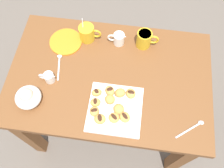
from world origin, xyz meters
The scene contains 30 objects.
ground_plane centered at (0.00, 0.00, 0.00)m, with size 8.00×8.00×0.00m, color #665B51.
dining_table centered at (0.00, 0.00, 0.59)m, with size 1.07×0.70×0.73m.
pastry_plate_square centered at (0.05, -0.19, 0.74)m, with size 0.26×0.26×0.02m, color white.
coffee_mug_mustard_left centered at (-0.16, 0.22, 0.78)m, with size 0.12×0.09×0.14m.
coffee_mug_mustard_right centered at (0.16, 0.22, 0.79)m, with size 0.12×0.08×0.10m.
cream_pitcher_white centered at (0.02, 0.22, 0.77)m, with size 0.10×0.06×0.07m.
ice_cream_bowl centered at (-0.37, -0.19, 0.77)m, with size 0.13×0.13×0.10m.
chocolate_sauce_pitcher centered at (-0.30, -0.07, 0.76)m, with size 0.09×0.05×0.06m.
saucer_orange_left centered at (-0.28, 0.18, 0.74)m, with size 0.18×0.18×0.01m, color orange.
loose_spoon_near_saucer centered at (-0.28, 0.03, 0.74)m, with size 0.04×0.16×0.01m.
loose_spoon_by_plate centered at (0.44, -0.22, 0.74)m, with size 0.14×0.10×0.01m.
beignet_0 centered at (-0.04, -0.22, 0.77)m, with size 0.05×0.05×0.03m, color #D19347.
chocolate_drizzle_0 centered at (-0.04, -0.22, 0.78)m, with size 0.03×0.02×0.01m, color #381E11.
beignet_1 centered at (0.06, -0.24, 0.76)m, with size 0.05×0.05×0.03m, color #D19347.
chocolate_drizzle_1 centered at (0.06, -0.24, 0.78)m, with size 0.04×0.02×0.01m, color #381E11.
beignet_2 centered at (0.07, -0.19, 0.77)m, with size 0.05×0.05×0.04m, color #D19347.
beignet_3 centered at (0.11, -0.23, 0.76)m, with size 0.06×0.05×0.03m, color #D19347.
chocolate_drizzle_3 centered at (0.11, -0.23, 0.78)m, with size 0.04×0.02×0.01m, color #381E11.
beignet_4 centered at (0.02, -0.10, 0.77)m, with size 0.04×0.06×0.04m, color #D19347.
chocolate_drizzle_4 centered at (0.02, -0.10, 0.79)m, with size 0.03×0.02×0.01m, color #381E11.
beignet_5 centered at (0.07, -0.11, 0.77)m, with size 0.05×0.05×0.04m, color #D19347.
beignet_6 centered at (0.12, -0.10, 0.76)m, with size 0.05×0.06×0.03m, color #D19347.
chocolate_drizzle_6 centered at (0.12, -0.10, 0.78)m, with size 0.03×0.02×0.01m, color #381E11.
beignet_7 centered at (-0.01, -0.25, 0.77)m, with size 0.05×0.06×0.04m, color #D19347.
chocolate_drizzle_7 centered at (-0.01, -0.25, 0.79)m, with size 0.04×0.02×0.01m, color #381E11.
beignet_8 centered at (0.02, -0.15, 0.77)m, with size 0.05×0.05×0.04m, color #D19347.
beignet_9 centered at (-0.04, -0.17, 0.76)m, with size 0.04×0.05×0.03m, color #D19347.
chocolate_drizzle_9 centered at (-0.04, -0.17, 0.78)m, with size 0.03×0.02×0.01m, color #381E11.
beignet_10 centered at (-0.05, -0.12, 0.76)m, with size 0.04×0.05×0.03m, color #D19347.
chocolate_drizzle_10 centered at (-0.05, -0.12, 0.78)m, with size 0.03×0.02×0.01m, color #381E11.
Camera 1 is at (0.10, -0.60, 1.87)m, focal length 38.99 mm.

